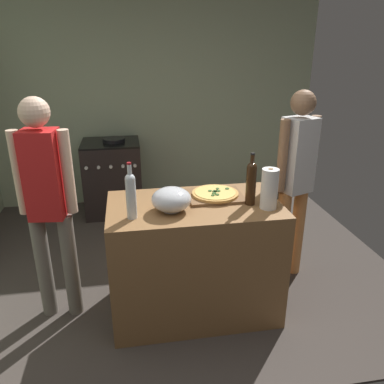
{
  "coord_description": "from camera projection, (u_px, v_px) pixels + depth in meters",
  "views": [
    {
      "loc": [
        -0.22,
        -1.86,
        1.95
      ],
      "look_at": [
        0.21,
        0.68,
        0.94
      ],
      "focal_mm": 35.74,
      "sensor_mm": 36.0,
      "label": 1
    }
  ],
  "objects": [
    {
      "name": "person_in_stripes",
      "position": [
        47.0,
        199.0,
        2.62
      ],
      "size": [
        0.4,
        0.23,
        1.64
      ],
      "color": "slate",
      "rests_on": "ground_plane"
    },
    {
      "name": "mixing_bowl",
      "position": [
        171.0,
        199.0,
        2.55
      ],
      "size": [
        0.27,
        0.27,
        0.16
      ],
      "color": "#B2B2B7",
      "rests_on": "counter"
    },
    {
      "name": "pizza",
      "position": [
        215.0,
        193.0,
        2.8
      ],
      "size": [
        0.34,
        0.34,
        0.03
      ],
      "color": "tan",
      "rests_on": "cutting_board"
    },
    {
      "name": "paper_towel_roll",
      "position": [
        269.0,
        189.0,
        2.58
      ],
      "size": [
        0.11,
        0.11,
        0.28
      ],
      "color": "white",
      "rests_on": "counter"
    },
    {
      "name": "stove",
      "position": [
        113.0,
        177.0,
        4.57
      ],
      "size": [
        0.66,
        0.6,
        0.92
      ],
      "color": "black",
      "rests_on": "ground_plane"
    },
    {
      "name": "wine_bottle_dark",
      "position": [
        251.0,
        181.0,
        2.63
      ],
      "size": [
        0.07,
        0.07,
        0.37
      ],
      "color": "#331E0F",
      "rests_on": "counter"
    },
    {
      "name": "kitchen_wall_rear",
      "position": [
        144.0,
        99.0,
        4.69
      ],
      "size": [
        4.26,
        0.1,
        2.6
      ],
      "primitive_type": "cube",
      "color": "#99A889",
      "rests_on": "ground_plane"
    },
    {
      "name": "counter",
      "position": [
        194.0,
        258.0,
        2.86
      ],
      "size": [
        1.22,
        0.7,
        0.89
      ],
      "primitive_type": "cube",
      "color": "olive",
      "rests_on": "ground_plane"
    },
    {
      "name": "ground_plane",
      "position": [
        158.0,
        254.0,
        3.79
      ],
      "size": [
        4.26,
        3.51,
        0.02
      ],
      "primitive_type": "cube",
      "color": "#3F3833"
    },
    {
      "name": "cutting_board",
      "position": [
        215.0,
        196.0,
        2.8
      ],
      "size": [
        0.4,
        0.32,
        0.02
      ],
      "primitive_type": "cube",
      "color": "brown",
      "rests_on": "counter"
    },
    {
      "name": "wine_bottle_amber",
      "position": [
        131.0,
        194.0,
        2.42
      ],
      "size": [
        0.07,
        0.07,
        0.37
      ],
      "color": "silver",
      "rests_on": "counter"
    },
    {
      "name": "person_in_red",
      "position": [
        296.0,
        176.0,
        3.11
      ],
      "size": [
        0.38,
        0.27,
        1.62
      ],
      "color": "#D88C4C",
      "rests_on": "ground_plane"
    }
  ]
}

